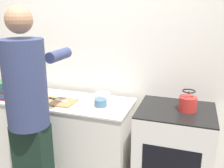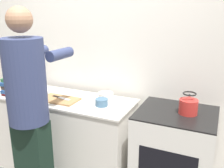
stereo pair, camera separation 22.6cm
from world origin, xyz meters
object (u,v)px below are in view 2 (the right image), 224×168
Objects in this scene: cutting_board at (59,99)px; knife at (61,98)px; canister_jar at (33,81)px; oven at (173,158)px; kettle at (189,105)px; person at (29,107)px; bowl_prep at (106,96)px.

cutting_board is 0.02m from knife.
canister_jar reaches higher than knife.
oven is 0.55m from kettle.
person is 1.37m from kettle.
kettle reaches higher than knife.
bowl_prep is at bearing 31.24° from cutting_board.
canister_jar is at bearing 175.13° from oven.
canister_jar is (-0.55, 0.25, 0.06)m from cutting_board.
person is 7.70× the size of knife.
bowl_prep reaches higher than cutting_board.
kettle is at bearing -9.44° from bowl_prep.
knife is at bearing 79.27° from cutting_board.
bowl_prep is at bearing 170.56° from kettle.
oven reaches higher than cutting_board.
oven is 5.81× the size of bowl_prep.
kettle is 1.23× the size of canister_jar.
canister_jar is (-1.73, 0.15, 0.50)m from oven.
knife is at bearing -176.11° from kettle.
knife is (0.00, 0.02, 0.01)m from cutting_board.
bowl_prep is at bearing 169.06° from oven.
knife is 0.47m from bowl_prep.
knife is (-1.17, -0.08, 0.45)m from oven.
knife is at bearing -176.08° from oven.
oven is at bearing 14.35° from knife.
knife is 1.48× the size of bowl_prep.
person is at bearing -77.45° from knife.
person is 0.46m from cutting_board.
knife is at bearing -22.27° from canister_jar.
oven is at bearing -4.87° from canister_jar.
cutting_board is at bearing -175.11° from oven.
cutting_board is 1.68× the size of knife.
bowl_prep reaches higher than oven.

